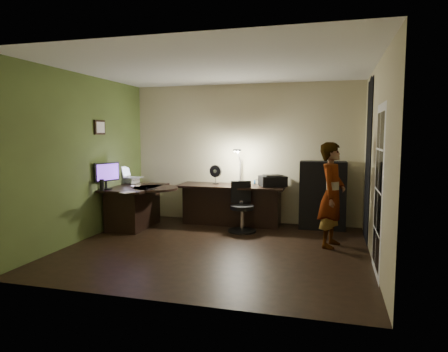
% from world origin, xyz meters
% --- Properties ---
extents(floor, '(4.50, 4.00, 0.01)m').
position_xyz_m(floor, '(0.00, 0.00, -0.01)').
color(floor, black).
rests_on(floor, ground).
extents(ceiling, '(4.50, 4.00, 0.01)m').
position_xyz_m(ceiling, '(0.00, 0.00, 2.71)').
color(ceiling, silver).
rests_on(ceiling, floor).
extents(wall_back, '(4.50, 0.01, 2.70)m').
position_xyz_m(wall_back, '(0.00, 2.00, 1.35)').
color(wall_back, '#BCB286').
rests_on(wall_back, floor).
extents(wall_front, '(4.50, 0.01, 2.70)m').
position_xyz_m(wall_front, '(0.00, -2.00, 1.35)').
color(wall_front, '#BCB286').
rests_on(wall_front, floor).
extents(wall_left, '(0.01, 4.00, 2.70)m').
position_xyz_m(wall_left, '(-2.25, 0.00, 1.35)').
color(wall_left, '#BCB286').
rests_on(wall_left, floor).
extents(wall_right, '(0.01, 4.00, 2.70)m').
position_xyz_m(wall_right, '(2.25, 0.00, 1.35)').
color(wall_right, '#BCB286').
rests_on(wall_right, floor).
extents(green_wall_overlay, '(0.00, 4.00, 2.70)m').
position_xyz_m(green_wall_overlay, '(-2.24, 0.00, 1.35)').
color(green_wall_overlay, '#4C6029').
rests_on(green_wall_overlay, floor).
extents(arched_doorway, '(0.01, 0.90, 2.60)m').
position_xyz_m(arched_doorway, '(2.24, 1.15, 1.30)').
color(arched_doorway, black).
rests_on(arched_doorway, floor).
extents(french_door, '(0.02, 0.92, 2.10)m').
position_xyz_m(french_door, '(2.24, -0.55, 1.05)').
color(french_door, white).
rests_on(french_door, floor).
extents(framed_picture, '(0.04, 0.30, 0.25)m').
position_xyz_m(framed_picture, '(-2.22, 0.45, 1.85)').
color(framed_picture, black).
rests_on(framed_picture, wall_left).
extents(desk_left, '(0.83, 1.34, 0.77)m').
position_xyz_m(desk_left, '(-1.83, 0.95, 0.38)').
color(desk_left, black).
rests_on(desk_left, floor).
extents(desk_right, '(2.05, 0.74, 0.77)m').
position_xyz_m(desk_right, '(-0.17, 1.63, 0.38)').
color(desk_right, black).
rests_on(desk_right, floor).
extents(cabinet, '(0.84, 0.44, 1.24)m').
position_xyz_m(cabinet, '(1.52, 1.78, 0.62)').
color(cabinet, black).
rests_on(cabinet, floor).
extents(laptop_stand, '(0.32, 0.30, 0.11)m').
position_xyz_m(laptop_stand, '(-2.11, 1.34, 0.83)').
color(laptop_stand, silver).
rests_on(laptop_stand, desk_left).
extents(laptop, '(0.37, 0.35, 0.24)m').
position_xyz_m(laptop, '(-2.07, 1.34, 1.00)').
color(laptop, silver).
rests_on(laptop, laptop_stand).
extents(monitor, '(0.27, 0.52, 0.34)m').
position_xyz_m(monitor, '(-2.13, 0.45, 0.94)').
color(monitor, black).
rests_on(monitor, desk_left).
extents(mouse, '(0.06, 0.09, 0.03)m').
position_xyz_m(mouse, '(-1.82, 0.83, 0.79)').
color(mouse, silver).
rests_on(mouse, desk_left).
extents(phone, '(0.09, 0.15, 0.01)m').
position_xyz_m(phone, '(-1.35, 0.70, 0.78)').
color(phone, black).
rests_on(phone, desk_left).
extents(pen, '(0.08, 0.14, 0.01)m').
position_xyz_m(pen, '(-1.48, 0.71, 0.78)').
color(pen, black).
rests_on(pen, desk_left).
extents(speaker, '(0.10, 0.10, 0.20)m').
position_xyz_m(speaker, '(-2.08, 0.25, 0.87)').
color(speaker, black).
rests_on(speaker, desk_left).
extents(notepad, '(0.23, 0.26, 0.01)m').
position_xyz_m(notepad, '(-1.56, 0.17, 0.78)').
color(notepad, silver).
rests_on(notepad, desk_left).
extents(desk_fan, '(0.25, 0.17, 0.37)m').
position_xyz_m(desk_fan, '(-0.49, 1.69, 0.96)').
color(desk_fan, black).
rests_on(desk_fan, desk_right).
extents(headphones, '(0.21, 0.14, 0.09)m').
position_xyz_m(headphones, '(0.32, 1.87, 0.82)').
color(headphones, '#125099').
rests_on(headphones, desk_right).
extents(printer, '(0.58, 0.53, 0.21)m').
position_xyz_m(printer, '(0.62, 1.66, 0.88)').
color(printer, black).
rests_on(printer, desk_right).
extents(desk_lamp, '(0.21, 0.35, 0.73)m').
position_xyz_m(desk_lamp, '(-0.04, 1.83, 1.14)').
color(desk_lamp, black).
rests_on(desk_lamp, desk_right).
extents(office_chair, '(0.64, 0.64, 0.89)m').
position_xyz_m(office_chair, '(0.16, 1.13, 0.45)').
color(office_chair, black).
rests_on(office_chair, floor).
extents(person, '(0.52, 0.65, 1.61)m').
position_xyz_m(person, '(1.69, 0.59, 0.81)').
color(person, '#D8A88C').
rests_on(person, floor).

